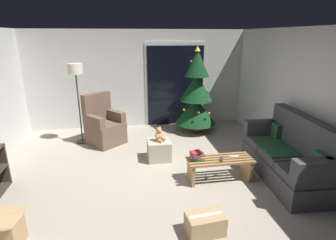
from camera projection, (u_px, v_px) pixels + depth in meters
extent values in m
plane|color=#9E9384|center=(151.00, 182.00, 4.47)|extent=(7.00, 7.00, 0.00)
cube|color=silver|center=(138.00, 79.00, 6.96)|extent=(5.72, 0.12, 2.50)
cube|color=silver|center=(317.00, 103.00, 4.53)|extent=(0.12, 6.00, 2.50)
cube|color=silver|center=(175.00, 84.00, 7.09)|extent=(1.60, 0.02, 2.20)
cube|color=black|center=(175.00, 86.00, 7.09)|extent=(1.50, 0.02, 2.10)
cube|color=#3D3D42|center=(283.00, 169.00, 4.55)|extent=(0.89, 1.95, 0.34)
cube|color=#3D3D42|center=(306.00, 174.00, 3.88)|extent=(0.72, 0.64, 0.14)
cube|color=#3D3D42|center=(284.00, 156.00, 4.47)|extent=(0.72, 0.64, 0.14)
cube|color=#3D3D42|center=(267.00, 142.00, 5.06)|extent=(0.72, 0.64, 0.14)
cube|color=#3D3D42|center=(306.00, 135.00, 4.39)|extent=(0.33, 1.91, 0.60)
cube|color=#3D3D42|center=(321.00, 170.00, 3.59)|extent=(0.77, 0.25, 0.28)
cube|color=#3D3D42|center=(264.00, 127.00, 5.23)|extent=(0.77, 0.25, 0.28)
cube|color=#234C2D|center=(276.00, 146.00, 4.68)|extent=(0.66, 0.94, 0.02)
cube|color=#234C2D|center=(323.00, 163.00, 3.76)|extent=(0.14, 0.33, 0.28)
cube|color=#234C2D|center=(276.00, 130.00, 5.09)|extent=(0.14, 0.33, 0.28)
cube|color=#9E7547|center=(224.00, 164.00, 4.26)|extent=(1.10, 0.05, 0.04)
cube|color=#9E7547|center=(222.00, 162.00, 4.34)|extent=(1.10, 0.05, 0.04)
cube|color=#9E7547|center=(220.00, 160.00, 4.42)|extent=(1.10, 0.05, 0.04)
cube|color=#9E7547|center=(218.00, 157.00, 4.51)|extent=(1.10, 0.05, 0.04)
cube|color=#9E7547|center=(216.00, 155.00, 4.59)|extent=(1.10, 0.05, 0.04)
cube|color=#9E7547|center=(191.00, 172.00, 4.41)|extent=(0.05, 0.36, 0.36)
cube|color=#9E7547|center=(246.00, 168.00, 4.56)|extent=(0.05, 0.36, 0.36)
cube|color=silver|center=(234.00, 157.00, 4.47)|extent=(0.16, 0.08, 0.02)
cube|color=#333338|center=(221.00, 159.00, 4.38)|extent=(0.11, 0.16, 0.02)
cube|color=#337042|center=(197.00, 158.00, 4.39)|extent=(0.23, 0.20, 0.04)
cube|color=#B79333|center=(197.00, 157.00, 4.37)|extent=(0.26, 0.19, 0.03)
cube|color=#6B3D7A|center=(197.00, 155.00, 4.36)|extent=(0.24, 0.20, 0.04)
cube|color=#A32D28|center=(196.00, 153.00, 4.35)|extent=(0.21, 0.20, 0.04)
cube|color=black|center=(198.00, 152.00, 4.33)|extent=(0.09, 0.15, 0.01)
cylinder|color=#4C1E19|center=(195.00, 129.00, 6.82)|extent=(0.36, 0.36, 0.10)
cylinder|color=brown|center=(195.00, 125.00, 6.78)|extent=(0.08, 0.08, 0.12)
cone|color=#0F3819|center=(196.00, 111.00, 6.67)|extent=(1.01, 1.01, 0.65)
cone|color=#0F3819|center=(196.00, 87.00, 6.49)|extent=(0.80, 0.80, 0.65)
cone|color=#0F3819|center=(197.00, 63.00, 6.31)|extent=(0.59, 0.59, 0.65)
sphere|color=red|center=(191.00, 62.00, 6.27)|extent=(0.06, 0.06, 0.06)
sphere|color=#B233A5|center=(208.00, 100.00, 6.33)|extent=(0.06, 0.06, 0.06)
sphere|color=red|center=(197.00, 104.00, 7.05)|extent=(0.06, 0.06, 0.06)
sphere|color=red|center=(204.00, 85.00, 6.69)|extent=(0.06, 0.06, 0.06)
sphere|color=#1E8C33|center=(208.00, 92.00, 6.64)|extent=(0.06, 0.06, 0.06)
sphere|color=gold|center=(209.00, 113.00, 6.34)|extent=(0.06, 0.06, 0.06)
sphere|color=#B233A5|center=(199.00, 113.00, 6.24)|extent=(0.06, 0.06, 0.06)
sphere|color=gold|center=(184.00, 110.00, 6.36)|extent=(0.06, 0.06, 0.06)
sphere|color=#B233A5|center=(190.00, 101.00, 6.99)|extent=(0.06, 0.06, 0.06)
cone|color=#EAD14C|center=(198.00, 48.00, 6.21)|extent=(0.14, 0.14, 0.12)
cube|color=brown|center=(106.00, 137.00, 6.02)|extent=(0.96, 0.96, 0.31)
cube|color=brown|center=(105.00, 127.00, 5.94)|extent=(0.96, 0.96, 0.18)
cube|color=brown|center=(97.00, 107.00, 5.98)|extent=(0.62, 0.56, 0.64)
cube|color=brown|center=(115.00, 115.00, 6.07)|extent=(0.48, 0.53, 0.22)
cube|color=brown|center=(95.00, 121.00, 5.67)|extent=(0.48, 0.53, 0.22)
cylinder|color=#2D2D30|center=(83.00, 141.00, 6.14)|extent=(0.28, 0.28, 0.02)
cylinder|color=#2D2D30|center=(79.00, 108.00, 5.90)|extent=(0.03, 0.03, 1.55)
cylinder|color=beige|center=(75.00, 69.00, 5.64)|extent=(0.32, 0.32, 0.22)
cube|color=#B2A893|center=(159.00, 150.00, 5.23)|extent=(0.44, 0.44, 0.39)
cylinder|color=tan|center=(163.00, 139.00, 5.17)|extent=(0.12, 0.12, 0.06)
cylinder|color=tan|center=(160.00, 141.00, 5.09)|extent=(0.12, 0.12, 0.06)
sphere|color=tan|center=(159.00, 136.00, 5.14)|extent=(0.15, 0.15, 0.15)
sphere|color=tan|center=(159.00, 130.00, 5.11)|extent=(0.11, 0.11, 0.11)
sphere|color=tan|center=(161.00, 131.00, 5.08)|extent=(0.04, 0.04, 0.04)
sphere|color=tan|center=(160.00, 127.00, 5.12)|extent=(0.04, 0.04, 0.04)
sphere|color=tan|center=(158.00, 128.00, 5.06)|extent=(0.04, 0.04, 0.04)
sphere|color=tan|center=(162.00, 135.00, 5.18)|extent=(0.06, 0.06, 0.06)
sphere|color=tan|center=(157.00, 137.00, 5.07)|extent=(0.06, 0.06, 0.06)
cube|color=tan|center=(205.00, 224.00, 3.28)|extent=(0.49, 0.34, 0.26)
cube|color=beige|center=(206.00, 215.00, 3.24)|extent=(0.42, 0.10, 0.00)
cube|color=tan|center=(4.00, 232.00, 3.09)|extent=(0.44, 0.33, 0.33)
cube|color=tan|center=(10.00, 210.00, 3.20)|extent=(0.38, 0.16, 0.06)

